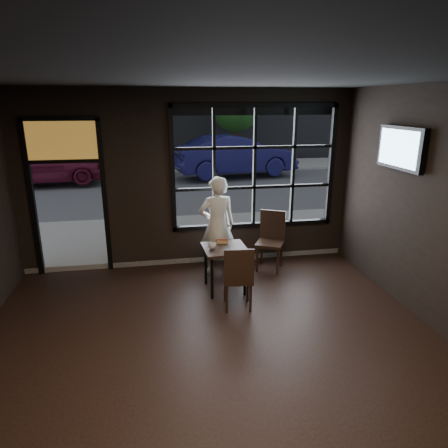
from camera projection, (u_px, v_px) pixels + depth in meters
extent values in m
cube|color=black|center=(223.00, 385.00, 4.37)|extent=(6.00, 7.00, 0.02)
cube|color=black|center=(223.00, 71.00, 3.42)|extent=(6.00, 7.00, 0.02)
cube|color=black|center=(254.00, 168.00, 7.33)|extent=(3.06, 0.12, 2.28)
cube|color=orange|center=(62.00, 140.00, 6.62)|extent=(1.20, 0.06, 0.70)
cube|color=#545456|center=(162.00, 148.00, 26.96)|extent=(60.00, 41.00, 0.04)
cube|color=#5B5956|center=(156.00, 22.00, 23.81)|extent=(28.00, 12.00, 15.00)
cube|color=black|center=(225.00, 269.00, 6.47)|extent=(0.71, 0.71, 0.74)
cube|color=black|center=(238.00, 276.00, 5.88)|extent=(0.48, 0.48, 0.99)
cube|color=black|center=(270.00, 242.00, 7.23)|extent=(0.62, 0.62, 1.07)
imported|color=white|center=(217.00, 226.00, 6.99)|extent=(0.67, 0.47, 1.76)
imported|color=silver|center=(212.00, 246.00, 6.29)|extent=(0.15, 0.15, 0.10)
cube|color=black|center=(401.00, 148.00, 5.80)|extent=(0.12, 1.06, 0.62)
imported|color=#16154A|center=(235.00, 155.00, 16.00)|extent=(5.10, 2.49, 1.61)
imported|color=maroon|center=(42.00, 163.00, 14.37)|extent=(4.45, 2.09, 1.47)
cylinder|color=#332114|center=(128.00, 143.00, 17.84)|extent=(0.22, 0.22, 2.40)
sphere|color=#23551C|center=(124.00, 97.00, 17.26)|extent=(2.62, 2.62, 2.62)
cylinder|color=#332114|center=(235.00, 144.00, 18.94)|extent=(0.19, 0.19, 2.07)
sphere|color=#255420|center=(236.00, 107.00, 18.45)|extent=(2.26, 2.26, 2.26)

